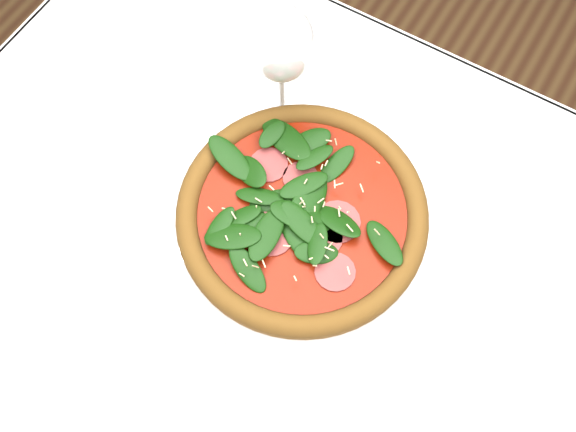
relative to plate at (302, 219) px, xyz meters
The scene contains 7 objects.
ground 0.76m from the plate, 38.60° to the right, with size 6.00×6.00×0.00m, color brown.
dining_table 0.12m from the plate, 38.60° to the right, with size 1.21×0.81×0.75m.
plate is the anchor object (origin of this frame).
pizza 0.02m from the plate, ahead, with size 0.41×0.41×0.04m.
wine_glass 0.23m from the plate, 129.88° to the left, with size 0.09×0.09×0.21m.
napkin 0.19m from the plate, 119.16° to the right, with size 0.13×0.06×0.01m, color white.
fork 0.18m from the plate, 125.13° to the right, with size 0.06×0.13×0.00m.
Camera 1 is at (0.12, -0.27, 1.56)m, focal length 40.00 mm.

